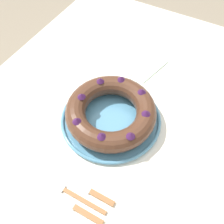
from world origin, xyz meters
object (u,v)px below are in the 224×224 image
serving_knife (75,207)px  cake_knife (91,192)px  bundt_cake (112,112)px  napkin (145,65)px  serving_dish (112,119)px  fork (72,194)px

serving_knife → cake_knife: bearing=-17.4°
bundt_cake → napkin: (0.31, 0.01, -0.05)m
serving_dish → cake_knife: (-0.25, -0.07, -0.01)m
cake_knife → napkin: 0.57m
napkin → bundt_cake: bearing=-177.5°
serving_dish → fork: 0.29m
serving_dish → napkin: 0.31m
napkin → cake_knife: bearing=-171.7°
bundt_cake → fork: size_ratio=1.55×
serving_dish → serving_knife: (-0.32, -0.05, -0.01)m
bundt_cake → napkin: bearing=2.5°
bundt_cake → serving_knife: (-0.32, -0.05, -0.05)m
fork → cake_knife: cake_knife is taller
serving_dish → bundt_cake: (0.00, -0.00, 0.04)m
bundt_cake → fork: 0.29m
fork → napkin: fork is taller
serving_knife → napkin: serving_knife is taller
fork → serving_knife: (-0.03, -0.03, 0.00)m
cake_knife → serving_dish: bearing=12.8°
bundt_cake → cake_knife: (-0.25, -0.07, -0.05)m
bundt_cake → serving_knife: bundt_cake is taller
serving_knife → cake_knife: same height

